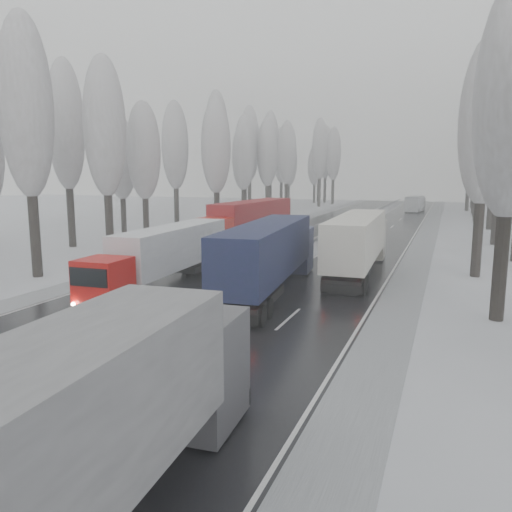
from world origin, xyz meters
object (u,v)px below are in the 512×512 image
Objects in this scene: truck_grey_tarp at (12,478)px; truck_red_white at (166,253)px; truck_blue_box at (271,252)px; truck_red_red at (249,220)px; truck_cream_box at (359,240)px; box_truck_distant at (415,204)px.

truck_grey_tarp is 1.13× the size of truck_red_white.
truck_blue_box is (-3.75, 22.96, 0.03)m from truck_grey_tarp.
truck_red_white is at bearing -179.15° from truck_blue_box.
truck_red_red is at bearing 103.13° from truck_grey_tarp.
truck_cream_box is (0.21, 30.83, 0.02)m from truck_grey_tarp.
truck_blue_box is at bearing 3.80° from truck_red_white.
truck_cream_box is at bearing 35.68° from truck_red_white.
truck_cream_box is at bearing -82.83° from box_truck_distant.
truck_red_red is (-12.49, -55.11, 1.11)m from box_truck_distant.
truck_cream_box is at bearing 57.45° from truck_blue_box.
truck_red_red is at bearing 139.21° from truck_cream_box.
truck_cream_box is (3.96, 7.87, -0.01)m from truck_blue_box.
truck_red_red reaches higher than truck_grey_tarp.
truck_red_white is 18.81m from truck_red_red.
box_truck_distant is 0.47× the size of truck_red_red.
box_truck_distant is at bearing 79.69° from truck_red_red.
truck_blue_box is 2.05× the size of box_truck_distant.
box_truck_distant is at bearing 86.16° from truck_grey_tarp.
truck_blue_box is 1.01× the size of truck_cream_box.
truck_blue_box is at bearing -61.61° from truck_red_red.
truck_grey_tarp is 0.99× the size of truck_cream_box.
truck_grey_tarp is at bearing -67.12° from truck_red_white.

